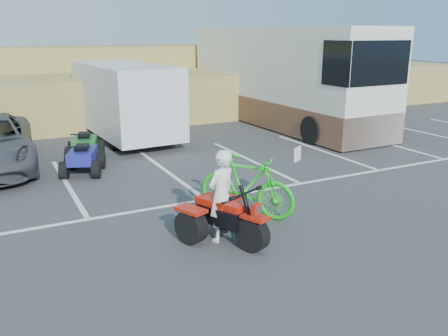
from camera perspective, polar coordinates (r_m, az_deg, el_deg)
name	(u,v)px	position (r m, az deg, el deg)	size (l,w,h in m)	color
ground	(258,238)	(9.13, 4.11, -8.39)	(100.00, 100.00, 0.00)	#38383A
parking_stripes	(209,176)	(12.88, -1.83, -0.97)	(28.00, 5.16, 0.01)	white
grass_embankment	(87,85)	(23.12, -16.11, 9.60)	(40.00, 8.50, 3.10)	olive
red_trike_atv	(228,242)	(8.96, 0.43, -8.84)	(1.27, 1.69, 1.10)	#AF180A
rider	(221,196)	(8.72, -0.31, -3.37)	(0.64, 0.42, 1.74)	white
green_dirt_bike	(246,185)	(10.01, 2.69, -2.08)	(0.62, 2.20, 1.32)	#14BF19
cargo_trailer	(125,99)	(17.58, -11.82, 8.11)	(2.65, 5.87, 2.68)	silver
rv_motorhome	(282,83)	(20.41, 6.95, 10.09)	(3.04, 10.94, 3.90)	silver
quad_atv_blue	(84,174)	(13.67, -16.49, -0.65)	(1.04, 1.39, 0.91)	navy
quad_atv_green	(86,160)	(15.10, -16.25, 0.93)	(1.08, 1.45, 0.95)	#166223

